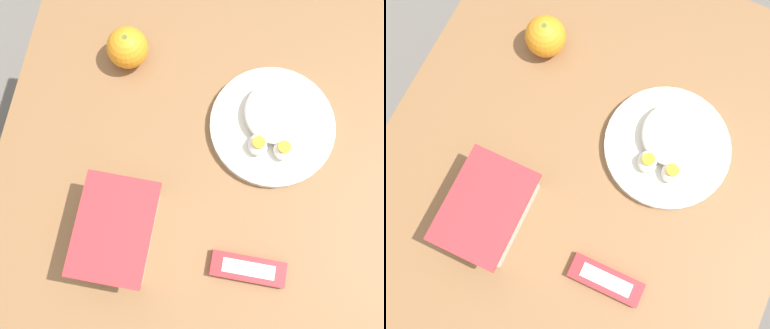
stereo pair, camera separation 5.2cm
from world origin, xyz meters
The scene contains 6 objects.
ground_plane centered at (0.00, 0.00, 0.00)m, with size 10.00×10.00×0.00m, color #66605B.
table centered at (0.00, 0.00, 0.62)m, with size 1.10×0.82×0.72m.
food_container centered at (-0.11, 0.13, 0.77)m, with size 0.19×0.13×0.10m.
orange_fruit centered at (0.26, 0.19, 0.76)m, with size 0.09×0.09×0.09m.
rice_plate centered at (0.16, -0.13, 0.74)m, with size 0.25×0.25×0.06m.
candy_bar centered at (-0.13, -0.12, 0.73)m, with size 0.05×0.14×0.02m.
Camera 2 is at (-0.14, -0.07, 1.59)m, focal length 42.00 mm.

